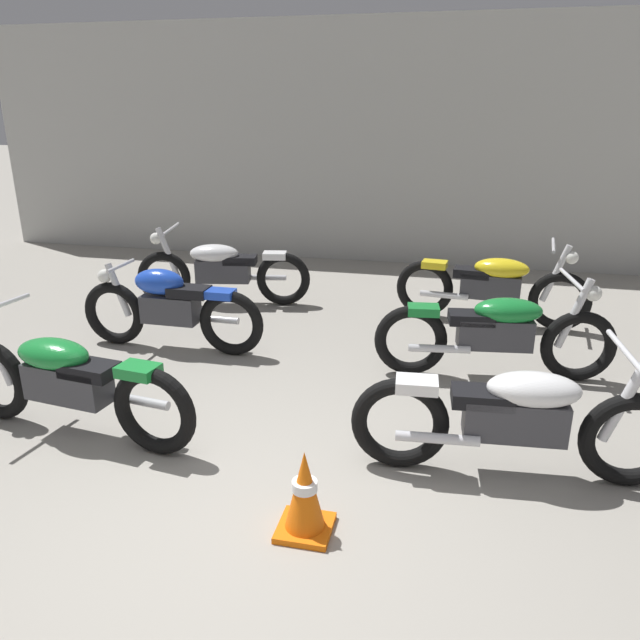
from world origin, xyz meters
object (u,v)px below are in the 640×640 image
(motorcycle_right_row_0, at_px, (517,416))
(motorcycle_right_row_2, at_px, (492,285))
(motorcycle_right_row_1, at_px, (496,331))
(motorcycle_left_row_2, at_px, (222,269))
(motorcycle_left_row_0, at_px, (66,380))
(motorcycle_left_row_1, at_px, (170,307))
(traffic_cone, at_px, (305,494))

(motorcycle_right_row_0, bearing_deg, motorcycle_right_row_2, 90.86)
(motorcycle_right_row_1, bearing_deg, motorcycle_left_row_2, 155.12)
(motorcycle_left_row_0, bearing_deg, motorcycle_right_row_1, 29.29)
(motorcycle_left_row_2, distance_m, motorcycle_right_row_2, 3.25)
(motorcycle_right_row_0, height_order, motorcycle_right_row_1, same)
(motorcycle_left_row_1, bearing_deg, motorcycle_right_row_0, -25.96)
(motorcycle_right_row_0, bearing_deg, motorcycle_left_row_0, -176.96)
(motorcycle_right_row_1, height_order, traffic_cone, motorcycle_right_row_1)
(motorcycle_left_row_1, height_order, motorcycle_right_row_1, motorcycle_right_row_1)
(motorcycle_left_row_2, relative_size, motorcycle_right_row_0, 0.99)
(motorcycle_left_row_2, distance_m, motorcycle_right_row_0, 4.53)
(motorcycle_left_row_0, height_order, motorcycle_left_row_1, motorcycle_left_row_0)
(motorcycle_right_row_0, bearing_deg, motorcycle_right_row_1, 92.29)
(motorcycle_right_row_1, bearing_deg, motorcycle_left_row_0, -150.71)
(motorcycle_right_row_2, bearing_deg, motorcycle_right_row_0, -89.14)
(motorcycle_left_row_2, height_order, motorcycle_right_row_0, same)
(motorcycle_left_row_0, bearing_deg, motorcycle_left_row_1, 90.75)
(motorcycle_right_row_0, distance_m, motorcycle_right_row_1, 1.61)
(motorcycle_left_row_0, relative_size, motorcycle_right_row_0, 1.00)
(motorcycle_left_row_0, bearing_deg, traffic_cone, -19.22)
(motorcycle_left_row_1, bearing_deg, traffic_cone, -50.41)
(motorcycle_right_row_0, xyz_separation_m, motorcycle_right_row_2, (-0.05, 3.15, 0.00))
(motorcycle_left_row_2, bearing_deg, motorcycle_right_row_1, -24.88)
(motorcycle_left_row_0, xyz_separation_m, traffic_cone, (2.01, -0.70, -0.19))
(motorcycle_left_row_2, bearing_deg, motorcycle_left_row_1, -88.64)
(motorcycle_right_row_2, bearing_deg, motorcycle_right_row_1, -90.63)
(motorcycle_left_row_0, relative_size, motorcycle_left_row_1, 1.10)
(motorcycle_left_row_0, distance_m, motorcycle_right_row_0, 3.24)
(motorcycle_right_row_1, bearing_deg, traffic_cone, -115.09)
(motorcycle_left_row_2, xyz_separation_m, motorcycle_right_row_0, (3.30, -3.11, 0.00))
(traffic_cone, bearing_deg, motorcycle_left_row_2, 117.49)
(motorcycle_right_row_0, distance_m, traffic_cone, 1.52)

